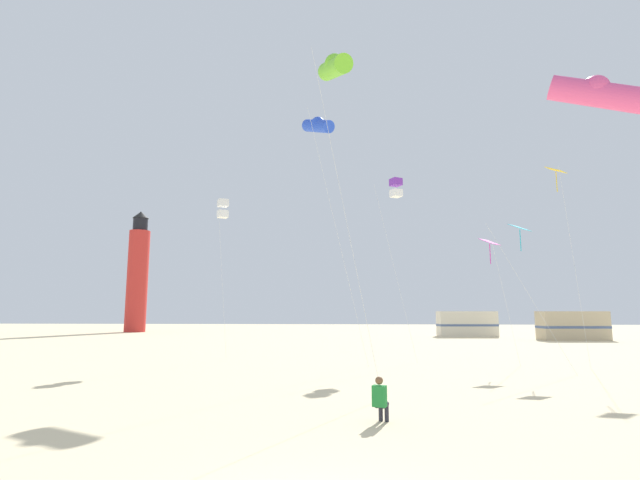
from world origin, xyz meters
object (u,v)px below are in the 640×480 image
at_px(kite_diamond_gold, 557,178).
at_px(lighthouse_distant, 138,275).
at_px(kite_tube_lime, 335,67).
at_px(rv_van_tan, 572,326).
at_px(kite_box_white, 223,209).
at_px(kite_flyer_standing, 380,398).
at_px(kite_tube_rainbow, 596,93).
at_px(kite_diamond_cyan, 520,232).
at_px(rv_van_cream, 467,324).
at_px(kite_box_violet, 396,188).
at_px(kite_diamond_magenta, 490,246).
at_px(kite_tube_blue, 318,125).

distance_m(kite_diamond_gold, lighthouse_distant, 56.72).
distance_m(kite_tube_lime, rv_van_tan, 41.19).
bearing_deg(kite_box_white, kite_flyer_standing, -61.33).
xyz_separation_m(kite_box_white, kite_tube_rainbow, (14.89, -15.43, -0.22)).
bearing_deg(kite_box_white, lighthouse_distant, 121.27).
height_order(kite_diamond_cyan, kite_box_white, kite_box_white).
height_order(kite_diamond_gold, rv_van_tan, kite_diamond_gold).
bearing_deg(kite_diamond_gold, kite_box_white, 171.28).
bearing_deg(kite_tube_rainbow, kite_diamond_cyan, 82.30).
bearing_deg(rv_van_cream, kite_diamond_gold, -97.28).
xyz_separation_m(kite_diamond_gold, kite_box_violet, (-8.27, 3.01, 0.38)).
xyz_separation_m(kite_diamond_magenta, rv_van_cream, (5.23, 29.96, -4.90)).
relative_size(kite_flyer_standing, rv_van_tan, 0.18).
distance_m(kite_diamond_gold, kite_box_white, 19.15).
relative_size(kite_box_violet, kite_tube_rainbow, 1.13).
relative_size(kite_tube_lime, kite_box_violet, 1.16).
relative_size(kite_box_white, kite_tube_rainbow, 1.01).
xyz_separation_m(lighthouse_distant, rv_van_cream, (42.69, -8.65, -6.45)).
distance_m(kite_flyer_standing, kite_diamond_cyan, 15.39).
distance_m(kite_tube_blue, kite_tube_lime, 9.06).
bearing_deg(rv_van_tan, kite_tube_lime, -128.38).
bearing_deg(rv_van_tan, kite_tube_blue, -138.65).
xyz_separation_m(kite_diamond_cyan, kite_box_white, (-16.42, 4.10, 2.35)).
bearing_deg(kite_tube_blue, lighthouse_distant, 125.67).
relative_size(lighthouse_distant, rv_van_cream, 2.55).
xyz_separation_m(kite_diamond_cyan, kite_tube_rainbow, (-1.53, -11.33, 2.13)).
xyz_separation_m(kite_box_white, rv_van_tan, (29.50, 21.36, -7.68)).
bearing_deg(lighthouse_distant, rv_van_cream, -11.45).
bearing_deg(rv_van_tan, kite_box_violet, -136.33).
relative_size(kite_box_white, kite_diamond_magenta, 1.44).
relative_size(kite_box_violet, rv_van_cream, 1.64).
height_order(kite_tube_blue, kite_diamond_magenta, kite_tube_blue).
distance_m(kite_tube_blue, rv_van_cream, 35.83).
distance_m(kite_tube_lime, kite_tube_rainbow, 8.81).
xyz_separation_m(kite_tube_blue, lighthouse_distant, (-28.16, 39.23, -5.28)).
xyz_separation_m(kite_diamond_magenta, kite_box_violet, (-4.77, 2.43, 3.92)).
relative_size(kite_diamond_cyan, kite_tube_rainbow, 0.75).
relative_size(kite_flyer_standing, kite_tube_lime, 0.09).
bearing_deg(rv_van_cream, kite_tube_blue, -119.45).
bearing_deg(rv_van_tan, kite_diamond_magenta, -125.50).
height_order(kite_tube_blue, rv_van_cream, kite_tube_blue).
bearing_deg(kite_box_violet, kite_diamond_cyan, -36.11).
height_order(kite_tube_rainbow, rv_van_tan, kite_tube_rainbow).
distance_m(kite_diamond_magenta, rv_van_tan, 27.98).
bearing_deg(kite_tube_lime, kite_diamond_magenta, 49.96).
distance_m(kite_box_white, kite_tube_blue, 7.91).
height_order(kite_tube_blue, kite_box_violet, kite_tube_blue).
bearing_deg(kite_box_white, rv_van_cream, 53.24).
relative_size(kite_diamond_cyan, kite_tube_lime, 0.57).
height_order(kite_box_white, rv_van_cream, kite_box_white).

